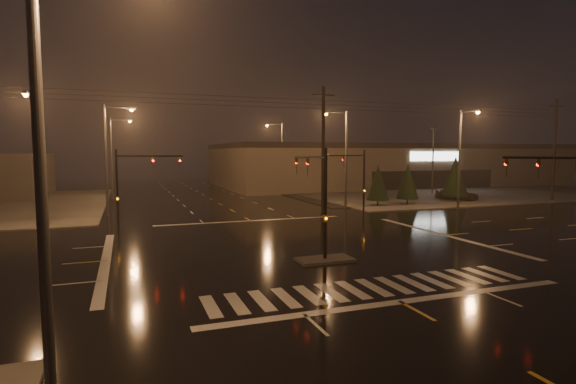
{
  "coord_description": "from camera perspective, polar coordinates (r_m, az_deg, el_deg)",
  "views": [
    {
      "loc": [
        -9.84,
        -25.42,
        5.76
      ],
      "look_at": [
        0.82,
        4.06,
        3.0
      ],
      "focal_mm": 28.0,
      "sensor_mm": 36.0,
      "label": 1
    }
  ],
  "objects": [
    {
      "name": "utility_pole_1",
      "position": [
        43.27,
        4.49,
        5.51
      ],
      "size": [
        2.2,
        0.32,
        12.0
      ],
      "color": "black",
      "rests_on": "ground"
    },
    {
      "name": "signal_mast_median",
      "position": [
        24.5,
        3.87,
        0.32
      ],
      "size": [
        0.25,
        4.59,
        6.0
      ],
      "color": "black",
      "rests_on": "ground"
    },
    {
      "name": "streetlight_4",
      "position": [
        64.92,
        -0.99,
        5.07
      ],
      "size": [
        2.77,
        0.32,
        10.0
      ],
      "color": "#38383A",
      "rests_on": "ground"
    },
    {
      "name": "retail_building",
      "position": [
        84.34,
        12.27,
        3.61
      ],
      "size": [
        60.2,
        28.3,
        7.2
      ],
      "color": "brown",
      "rests_on": "ground"
    },
    {
      "name": "median_island",
      "position": [
        24.25,
        4.71,
        -8.55
      ],
      "size": [
        3.0,
        1.6,
        0.15
      ],
      "primitive_type": "cube",
      "color": "#43403C",
      "rests_on": "ground"
    },
    {
      "name": "conifer_2",
      "position": [
        56.04,
        20.47,
        1.92
      ],
      "size": [
        2.98,
        2.98,
        5.36
      ],
      "color": "black",
      "rests_on": "ground"
    },
    {
      "name": "conifer_0",
      "position": [
        48.85,
        11.35,
        1.18
      ],
      "size": [
        2.38,
        2.38,
        4.43
      ],
      "color": "black",
      "rests_on": "ground"
    },
    {
      "name": "stop_bar_near",
      "position": [
        18.38,
        14.08,
        -13.37
      ],
      "size": [
        16.0,
        0.5,
        0.01
      ],
      "primitive_type": "cube",
      "color": "beige",
      "rests_on": "ground"
    },
    {
      "name": "crosswalk",
      "position": [
        19.99,
        10.81,
        -11.8
      ],
      "size": [
        15.0,
        2.6,
        0.01
      ],
      "primitive_type": "cube",
      "color": "beige",
      "rests_on": "ground"
    },
    {
      "name": "utility_pole_2",
      "position": [
        61.99,
        30.74,
        4.67
      ],
      "size": [
        2.2,
        0.32,
        12.0
      ],
      "color": "black",
      "rests_on": "ground"
    },
    {
      "name": "streetlight_5",
      "position": [
        37.12,
        -29.53,
        4.45
      ],
      "size": [
        0.32,
        2.77,
        10.0
      ],
      "color": "#38383A",
      "rests_on": "ground"
    },
    {
      "name": "streetlight_6",
      "position": [
        48.51,
        21.21,
        4.74
      ],
      "size": [
        0.32,
        2.77,
        10.0
      ],
      "color": "#38383A",
      "rests_on": "ground"
    },
    {
      "name": "conifer_1",
      "position": [
        51.03,
        14.96,
        1.33
      ],
      "size": [
        2.46,
        2.46,
        4.54
      ],
      "color": "black",
      "rests_on": "ground"
    },
    {
      "name": "streetlight_0",
      "position": [
        10.51,
        -27.34,
        4.7
      ],
      "size": [
        2.77,
        0.32,
        10.0
      ],
      "color": "#38383A",
      "rests_on": "ground"
    },
    {
      "name": "signal_mast_se",
      "position": [
        25.54,
        32.02,
        -0.34
      ],
      "size": [
        1.55,
        3.87,
        6.0
      ],
      "color": "black",
      "rests_on": "ground"
    },
    {
      "name": "signal_mast_nw",
      "position": [
        35.61,
        -19.31,
        1.58
      ],
      "size": [
        4.84,
        1.86,
        6.0
      ],
      "color": "black",
      "rests_on": "ground"
    },
    {
      "name": "sidewalk_ne",
      "position": [
        68.49,
        15.78,
        0.07
      ],
      "size": [
        36.0,
        36.0,
        0.12
      ],
      "primitive_type": "cube",
      "color": "#43403C",
      "rests_on": "ground"
    },
    {
      "name": "ground",
      "position": [
        27.86,
        1.26,
        -6.9
      ],
      "size": [
        140.0,
        140.0,
        0.0
      ],
      "primitive_type": "plane",
      "color": "black",
      "rests_on": "ground"
    },
    {
      "name": "streetlight_2",
      "position": [
        59.43,
        -21.25,
        4.73
      ],
      "size": [
        2.77,
        0.32,
        10.0
      ],
      "color": "#38383A",
      "rests_on": "ground"
    },
    {
      "name": "streetlight_3",
      "position": [
        46.45,
        7.06,
        5.05
      ],
      "size": [
        2.77,
        0.32,
        10.0
      ],
      "color": "#38383A",
      "rests_on": "ground"
    },
    {
      "name": "signal_mast_ne",
      "position": [
        40.52,
        8.66,
        2.19
      ],
      "size": [
        4.84,
        1.86,
        6.0
      ],
      "color": "black",
      "rests_on": "ground"
    },
    {
      "name": "car_parked",
      "position": [
        57.5,
        20.64,
        -0.21
      ],
      "size": [
        4.09,
        5.23,
        1.67
      ],
      "primitive_type": "imported",
      "rotation": [
        0.0,
        0.0,
        0.5
      ],
      "color": "black",
      "rests_on": "ground"
    },
    {
      "name": "parking_lot",
      "position": [
        69.98,
        20.06,
        0.04
      ],
      "size": [
        50.0,
        24.0,
        0.08
      ],
      "primitive_type": "cube",
      "color": "black",
      "rests_on": "ground"
    },
    {
      "name": "stop_bar_far",
      "position": [
        38.16,
        -4.72,
        -3.66
      ],
      "size": [
        16.0,
        0.5,
        0.01
      ],
      "primitive_type": "cube",
      "color": "beige",
      "rests_on": "ground"
    },
    {
      "name": "streetlight_1",
      "position": [
        43.44,
        -21.73,
        4.73
      ],
      "size": [
        2.77,
        0.32,
        10.0
      ],
      "color": "#38383A",
      "rests_on": "ground"
    }
  ]
}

